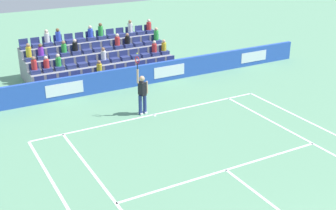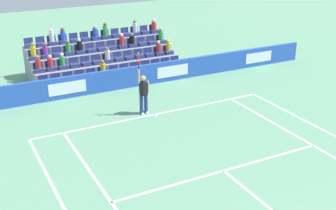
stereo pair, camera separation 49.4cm
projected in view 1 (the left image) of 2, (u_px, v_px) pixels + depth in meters
The scene contains 7 objects.
line_baseline at pixel (153, 115), 19.96m from camera, with size 10.97×0.10×0.01m, color white.
line_service at pixel (226, 170), 15.52m from camera, with size 8.23×0.10×0.01m, color white.
line_singles_sideline_right at pixel (322, 148), 16.99m from camera, with size 0.10×11.89×0.01m, color white.
line_centre_mark at pixel (155, 115), 19.88m from camera, with size 0.10×0.20×0.01m, color white.
sponsor_barrier at pixel (119, 79), 22.84m from camera, with size 23.00×0.22×1.08m.
tennis_player at pixel (142, 93), 19.68m from camera, with size 0.53×0.39×2.85m.
stadium_stand at pixel (98, 61), 25.16m from camera, with size 8.06×3.80×2.61m.
Camera 1 is at (8.31, 4.44, 7.97)m, focal length 47.97 mm.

